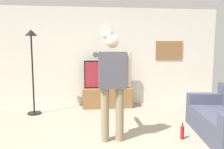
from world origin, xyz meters
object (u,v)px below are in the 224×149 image
object	(u,v)px
framed_picture	(169,50)
person_standing_nearer_lamp	(112,81)
floor_lamp	(32,54)
beverage_bottle	(182,132)
tv_stand	(107,98)
television	(107,74)
wall_clock	(106,31)

from	to	relation	value
framed_picture	person_standing_nearer_lamp	xyz separation A→B (m)	(-1.89, -2.44, -0.51)
framed_picture	floor_lamp	distance (m)	3.70
floor_lamp	beverage_bottle	xyz separation A→B (m)	(2.94, -1.78, -1.32)
person_standing_nearer_lamp	tv_stand	bearing A→B (deg)	87.68
television	floor_lamp	bearing A→B (deg)	-164.96
floor_lamp	wall_clock	bearing A→B (deg)	21.95
framed_picture	beverage_bottle	size ratio (longest dim) A/B	2.71
tv_stand	framed_picture	xyz separation A→B (m)	(1.81, 0.30, 1.27)
wall_clock	beverage_bottle	bearing A→B (deg)	-65.78
wall_clock	framed_picture	xyz separation A→B (m)	(1.81, 0.00, -0.52)
tv_stand	floor_lamp	size ratio (longest dim) A/B	0.65
wall_clock	beverage_bottle	world-z (taller)	wall_clock
tv_stand	television	bearing A→B (deg)	90.00
television	beverage_bottle	size ratio (longest dim) A/B	4.21
framed_picture	floor_lamp	xyz separation A→B (m)	(-3.62, -0.74, -0.09)
framed_picture	person_standing_nearer_lamp	distance (m)	3.13
television	wall_clock	size ratio (longest dim) A/B	4.19
television	floor_lamp	xyz separation A→B (m)	(-1.81, -0.49, 0.55)
tv_stand	beverage_bottle	size ratio (longest dim) A/B	4.53
wall_clock	floor_lamp	distance (m)	2.05
floor_lamp	beverage_bottle	bearing A→B (deg)	-31.15
wall_clock	television	bearing A→B (deg)	-90.00
tv_stand	floor_lamp	bearing A→B (deg)	-166.34
wall_clock	framed_picture	size ratio (longest dim) A/B	0.37
person_standing_nearer_lamp	beverage_bottle	world-z (taller)	person_standing_nearer_lamp
framed_picture	beverage_bottle	bearing A→B (deg)	-105.06
television	wall_clock	world-z (taller)	wall_clock
tv_stand	person_standing_nearer_lamp	size ratio (longest dim) A/B	0.74
wall_clock	person_standing_nearer_lamp	xyz separation A→B (m)	(-0.09, -2.44, -1.03)
wall_clock	floor_lamp	bearing A→B (deg)	-158.05
television	floor_lamp	world-z (taller)	floor_lamp
framed_picture	floor_lamp	world-z (taller)	floor_lamp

